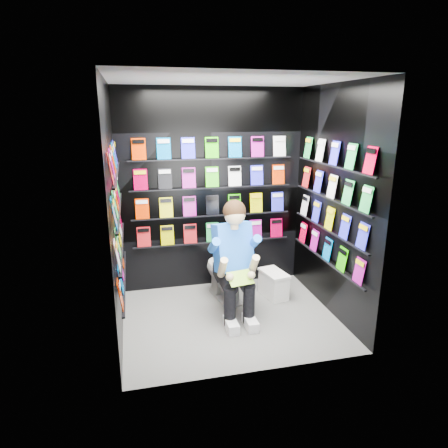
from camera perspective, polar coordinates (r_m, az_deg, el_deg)
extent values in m
plane|color=#61615E|center=(4.73, 0.87, -13.30)|extent=(2.40, 2.40, 0.00)
plane|color=white|center=(4.14, 1.03, 19.96)|extent=(2.40, 2.40, 0.00)
cube|color=black|center=(5.20, -1.76, 4.73)|extent=(2.40, 0.04, 2.60)
cube|color=black|center=(3.32, 5.17, -1.80)|extent=(2.40, 0.04, 2.60)
cube|color=black|center=(4.13, -15.42, 1.21)|extent=(0.04, 2.00, 2.60)
cube|color=black|center=(4.68, 15.35, 2.91)|extent=(0.04, 2.00, 2.60)
imported|color=silver|center=(5.05, 0.09, -6.70)|extent=(0.54, 0.81, 0.73)
cube|color=white|center=(5.21, 7.10, -8.65)|extent=(0.30, 0.44, 0.30)
cube|color=white|center=(5.14, 7.16, -6.96)|extent=(0.32, 0.46, 0.03)
cube|color=green|center=(4.31, 2.34, -7.72)|extent=(0.30, 0.20, 0.11)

